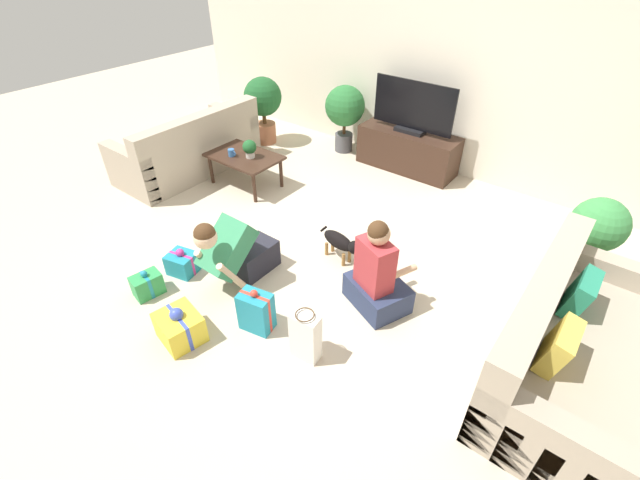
# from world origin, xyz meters

# --- Properties ---
(ground_plane) EXTENTS (16.00, 16.00, 0.00)m
(ground_plane) POSITION_xyz_m (0.00, 0.00, 0.00)
(ground_plane) COLOR beige
(wall_back) EXTENTS (8.40, 0.06, 2.60)m
(wall_back) POSITION_xyz_m (0.00, 2.63, 1.30)
(wall_back) COLOR silver
(wall_back) RESTS_ON ground_plane
(sofa_left) EXTENTS (0.87, 1.88, 0.83)m
(sofa_left) POSITION_xyz_m (-2.41, 0.50, 0.29)
(sofa_left) COLOR tan
(sofa_left) RESTS_ON ground_plane
(sofa_right) EXTENTS (0.87, 1.88, 0.83)m
(sofa_right) POSITION_xyz_m (2.41, 0.03, 0.29)
(sofa_right) COLOR tan
(sofa_right) RESTS_ON ground_plane
(coffee_table) EXTENTS (0.90, 0.60, 0.41)m
(coffee_table) POSITION_xyz_m (-1.52, 0.66, 0.36)
(coffee_table) COLOR #382319
(coffee_table) RESTS_ON ground_plane
(tv_console) EXTENTS (1.33, 0.47, 0.53)m
(tv_console) POSITION_xyz_m (-0.13, 2.32, 0.26)
(tv_console) COLOR #382319
(tv_console) RESTS_ON ground_plane
(tv) EXTENTS (1.11, 0.20, 0.65)m
(tv) POSITION_xyz_m (-0.13, 2.32, 0.82)
(tv) COLOR black
(tv) RESTS_ON tv_console
(potted_plant_back_left) EXTENTS (0.56, 0.56, 0.95)m
(potted_plant_back_left) POSITION_xyz_m (-1.14, 2.27, 0.62)
(potted_plant_back_left) COLOR #4C4C51
(potted_plant_back_left) RESTS_ON ground_plane
(potted_plant_corner_left) EXTENTS (0.55, 0.55, 0.98)m
(potted_plant_corner_left) POSITION_xyz_m (-2.27, 1.79, 0.62)
(potted_plant_corner_left) COLOR #A36042
(potted_plant_corner_left) RESTS_ON ground_plane
(potted_plant_corner_right) EXTENTS (0.48, 0.48, 0.85)m
(potted_plant_corner_right) POSITION_xyz_m (2.27, 1.32, 0.56)
(potted_plant_corner_right) COLOR #4C4C51
(potted_plant_corner_right) RESTS_ON ground_plane
(person_kneeling) EXTENTS (0.35, 0.81, 0.79)m
(person_kneeling) POSITION_xyz_m (-0.24, -0.70, 0.35)
(person_kneeling) COLOR #23232D
(person_kneeling) RESTS_ON ground_plane
(person_sitting) EXTENTS (0.63, 0.60, 0.89)m
(person_sitting) POSITION_xyz_m (0.94, -0.18, 0.32)
(person_sitting) COLOR #283351
(person_sitting) RESTS_ON ground_plane
(dog) EXTENTS (0.55, 0.20, 0.33)m
(dog) POSITION_xyz_m (0.34, 0.14, 0.22)
(dog) COLOR black
(dog) RESTS_ON ground_plane
(gift_box_a) EXTENTS (0.30, 0.23, 0.41)m
(gift_box_a) POSITION_xyz_m (0.30, -1.01, 0.18)
(gift_box_a) COLOR teal
(gift_box_a) RESTS_ON ground_plane
(gift_box_b) EXTENTS (0.21, 0.28, 0.27)m
(gift_box_b) POSITION_xyz_m (-0.76, -1.33, 0.11)
(gift_box_b) COLOR #2D934C
(gift_box_b) RESTS_ON ground_plane
(gift_box_c) EXTENTS (0.40, 0.37, 0.33)m
(gift_box_c) POSITION_xyz_m (-0.10, -1.47, 0.13)
(gift_box_c) COLOR yellow
(gift_box_c) RESTS_ON ground_plane
(gift_box_d) EXTENTS (0.30, 0.28, 0.27)m
(gift_box_d) POSITION_xyz_m (-0.76, -0.94, 0.11)
(gift_box_d) COLOR teal
(gift_box_d) RESTS_ON ground_plane
(gift_bag_a) EXTENTS (0.24, 0.16, 0.46)m
(gift_bag_a) POSITION_xyz_m (0.81, -0.99, 0.22)
(gift_bag_a) COLOR white
(gift_bag_a) RESTS_ON ground_plane
(mug) EXTENTS (0.12, 0.08, 0.09)m
(mug) POSITION_xyz_m (-1.63, 0.55, 0.46)
(mug) COLOR #386BAD
(mug) RESTS_ON coffee_table
(tabletop_plant) EXTENTS (0.17, 0.17, 0.22)m
(tabletop_plant) POSITION_xyz_m (-1.42, 0.67, 0.53)
(tabletop_plant) COLOR beige
(tabletop_plant) RESTS_ON coffee_table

